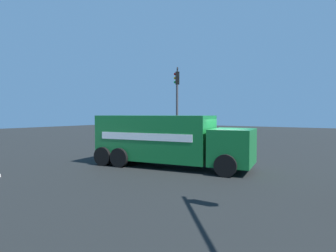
{
  "coord_description": "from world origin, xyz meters",
  "views": [
    {
      "loc": [
        -5.77,
        13.11,
        2.75
      ],
      "look_at": [
        2.38,
        0.97,
        2.13
      ],
      "focal_mm": 30.08,
      "sensor_mm": 36.0,
      "label": 1
    }
  ],
  "objects": [
    {
      "name": "ground_plane",
      "position": [
        0.0,
        0.0,
        0.0
      ],
      "size": [
        100.0,
        100.0,
        0.0
      ],
      "primitive_type": "plane",
      "color": "black"
    },
    {
      "name": "delivery_truck",
      "position": [
        2.43,
        0.92,
        1.42
      ],
      "size": [
        8.41,
        3.94,
        2.68
      ],
      "color": "#146B2D",
      "rests_on": "ground"
    },
    {
      "name": "traffic_light_primary",
      "position": [
        6.87,
        -7.09,
        4.2
      ],
      "size": [
        2.1,
        3.2,
        6.47
      ],
      "color": "#38383D",
      "rests_on": "ground"
    }
  ]
}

